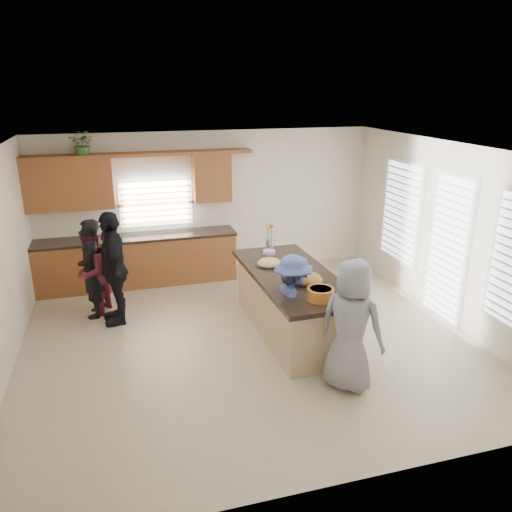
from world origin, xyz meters
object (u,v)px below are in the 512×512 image
object	(u,v)px
island	(292,304)
woman_right_back	(293,306)
woman_left_back	(91,269)
woman_left_front	(114,268)
woman_left_mid	(91,272)
salad_bowl	(321,294)
woman_right_front	(351,326)

from	to	relation	value
island	woman_right_back	distance (m)	0.73
woman_left_back	woman_left_front	world-z (taller)	woman_left_front
island	woman_left_mid	distance (m)	3.29
woman_right_back	island	bearing A→B (deg)	-18.67
island	salad_bowl	bearing A→B (deg)	-90.33
island	woman_right_front	bearing A→B (deg)	-85.10
salad_bowl	woman_left_mid	distance (m)	3.85
woman_left_mid	woman_right_front	xyz separation A→B (m)	(3.10, -3.06, 0.11)
woman_left_front	woman_right_front	size ratio (longest dim) A/B	1.08
woman_right_back	woman_right_front	size ratio (longest dim) A/B	0.87
woman_left_front	salad_bowl	bearing A→B (deg)	46.35
woman_right_back	woman_left_front	bearing A→B (deg)	54.62
woman_left_mid	woman_left_back	bearing A→B (deg)	37.06
salad_bowl	woman_left_back	size ratio (longest dim) A/B	0.22
island	woman_left_back	distance (m)	3.26
woman_left_back	woman_right_back	xyz separation A→B (m)	(2.69, -2.06, -0.08)
island	salad_bowl	distance (m)	1.15
woman_left_mid	woman_right_back	distance (m)	3.42
island	woman_right_front	size ratio (longest dim) A/B	1.62
woman_left_mid	woman_left_front	bearing A→B (deg)	67.27
salad_bowl	woman_left_front	size ratio (longest dim) A/B	0.19
island	woman_left_front	bearing A→B (deg)	155.22
woman_left_front	woman_right_front	xyz separation A→B (m)	(2.74, -2.69, -0.06)
salad_bowl	woman_left_front	world-z (taller)	woman_left_front
island	woman_right_back	size ratio (longest dim) A/B	1.87
island	salad_bowl	size ratio (longest dim) A/B	7.80
salad_bowl	woman_left_front	distance (m)	3.33
woman_right_front	woman_left_front	bearing A→B (deg)	4.67
island	woman_left_front	world-z (taller)	woman_left_front
salad_bowl	woman_right_back	bearing A→B (deg)	124.38
woman_left_mid	woman_left_front	xyz separation A→B (m)	(0.36, -0.37, 0.17)
island	woman_left_back	size ratio (longest dim) A/B	1.68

